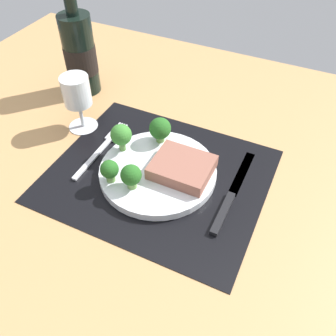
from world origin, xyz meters
TOP-DOWN VIEW (x-y plane):
  - ground_plane at (0.00, 0.00)cm, footprint 140.00×110.00cm
  - placemat at (0.00, 0.00)cm, footprint 41.92×35.26cm
  - plate at (0.00, 0.00)cm, footprint 23.05×23.05cm
  - steak at (4.60, 1.25)cm, footprint 11.23×9.60cm
  - broccoli_center at (-2.22, -6.24)cm, footprint 3.92×3.92cm
  - broccoli_near_fork at (-9.08, 1.95)cm, footprint 4.32×4.32cm
  - broccoli_front_edge at (-6.64, -6.52)cm, footprint 3.51×3.51cm
  - broccoli_near_steak at (-3.29, 7.73)cm, footprint 4.55×4.55cm
  - fork at (-14.13, 1.42)cm, footprint 2.40×19.20cm
  - knife at (14.91, 0.53)cm, footprint 1.80×23.00cm
  - wine_bottle at (-30.54, 19.62)cm, footprint 7.72×7.72cm
  - wine_glass at (-22.41, 6.59)cm, footprint 6.55×6.55cm

SIDE VIEW (x-z plane):
  - ground_plane at x=0.00cm, z-range -3.00..0.00cm
  - placemat at x=0.00cm, z-range 0.00..0.30cm
  - fork at x=-14.13cm, z-range 0.30..0.80cm
  - knife at x=14.91cm, z-range 0.20..1.00cm
  - plate at x=0.00cm, z-range 0.30..1.90cm
  - steak at x=4.60cm, z-range 1.90..4.44cm
  - broccoli_front_edge at x=-6.64cm, z-range 2.29..6.99cm
  - broccoli_center at x=-2.22cm, z-range 2.31..7.41cm
  - broccoli_near_steak at x=-3.29cm, z-range 2.30..7.87cm
  - broccoli_near_fork at x=-9.08cm, z-range 2.65..8.72cm
  - wine_glass at x=-22.41cm, z-range 2.17..14.95cm
  - wine_bottle at x=-30.54cm, z-range -4.47..24.75cm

